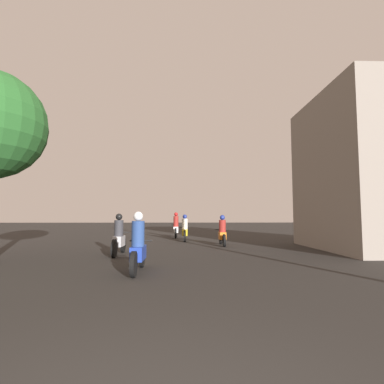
# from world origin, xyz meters

# --- Properties ---
(motorcycle_blue) EXTENTS (0.60, 1.96, 1.52)m
(motorcycle_blue) POSITION_xyz_m (-0.93, 6.01, 0.61)
(motorcycle_blue) COLOR black
(motorcycle_blue) RESTS_ON ground_plane
(motorcycle_silver) EXTENTS (0.60, 2.10, 1.49)m
(motorcycle_silver) POSITION_xyz_m (-2.12, 9.31, 0.60)
(motorcycle_silver) COLOR black
(motorcycle_silver) RESTS_ON ground_plane
(motorcycle_orange) EXTENTS (0.60, 1.89, 1.45)m
(motorcycle_orange) POSITION_xyz_m (2.06, 12.66, 0.59)
(motorcycle_orange) COLOR black
(motorcycle_orange) RESTS_ON ground_plane
(motorcycle_yellow) EXTENTS (0.60, 1.87, 1.48)m
(motorcycle_yellow) POSITION_xyz_m (0.27, 15.13, 0.60)
(motorcycle_yellow) COLOR black
(motorcycle_yellow) RESTS_ON ground_plane
(motorcycle_white) EXTENTS (0.60, 2.14, 1.63)m
(motorcycle_white) POSITION_xyz_m (-0.29, 17.86, 0.64)
(motorcycle_white) COLOR black
(motorcycle_white) RESTS_ON ground_plane
(building_right_near) EXTENTS (5.10, 5.96, 6.53)m
(building_right_near) POSITION_xyz_m (8.42, 10.71, 3.27)
(building_right_near) COLOR gray
(building_right_near) RESTS_ON ground_plane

